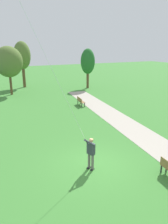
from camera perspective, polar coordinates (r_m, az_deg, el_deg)
The scene contains 7 objects.
ground_plane at distance 11.77m, azimuth 2.65°, elevation -14.08°, with size 120.00×120.00×0.00m, color #3D7F33.
walkway_path at distance 15.86m, azimuth 15.25°, elevation -6.01°, with size 2.40×32.00×0.02m, color #ADA393.
person_kite_flyer at distance 10.93m, azimuth 1.80°, elevation -10.40°, with size 0.63×0.49×1.83m.
park_bench_far_walkway at distance 22.70m, azimuth -0.95°, elevation 3.03°, with size 0.62×1.54×0.88m.
tree_treeline_right at distance 31.96m, azimuth 1.02°, elevation 13.33°, with size 2.08×2.12×5.77m.
tree_treeline_center at distance 28.98m, azimuth -19.59°, elevation 12.55°, with size 3.51×3.05×6.13m.
tree_behind_path at distance 33.89m, azimuth -16.27°, elevation 14.28°, with size 2.48×2.48×6.80m.
Camera 1 is at (-4.88, -8.77, 6.14)m, focal length 34.05 mm.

